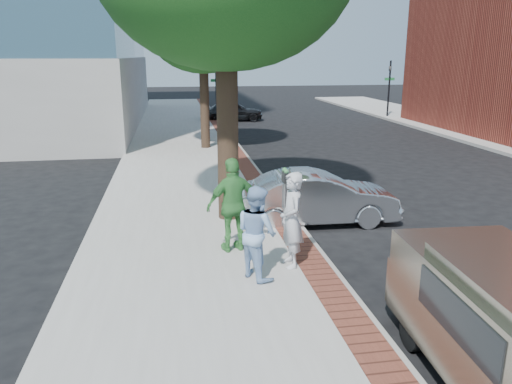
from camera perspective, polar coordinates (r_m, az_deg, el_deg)
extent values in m
plane|color=black|center=(11.10, 1.11, -6.45)|extent=(120.00, 120.00, 0.00)
cube|color=#9E9991|center=(18.58, -7.99, 2.61)|extent=(5.00, 60.00, 0.15)
cube|color=brown|center=(18.74, -1.26, 3.12)|extent=(0.60, 60.00, 0.01)
cube|color=gray|center=(18.81, -0.20, 2.92)|extent=(0.10, 60.00, 0.15)
cylinder|color=black|center=(32.33, -4.55, 11.36)|extent=(0.12, 0.12, 3.80)
imported|color=black|center=(32.28, -4.59, 13.30)|extent=(0.18, 0.15, 0.90)
cube|color=#1E7238|center=(32.29, -4.58, 12.59)|extent=(0.70, 0.03, 0.18)
cylinder|color=black|center=(35.28, 14.95, 11.23)|extent=(0.12, 0.12, 3.80)
imported|color=black|center=(35.23, 15.07, 13.01)|extent=(0.18, 0.15, 0.90)
cube|color=#1E7238|center=(35.25, 15.03, 12.36)|extent=(0.70, 0.03, 0.18)
cylinder|color=black|center=(12.23, -3.26, 6.99)|extent=(0.52, 0.52, 4.40)
cylinder|color=black|center=(22.27, -5.89, 9.99)|extent=(0.40, 0.40, 3.85)
ellipsoid|color=#124216|center=(22.21, -6.13, 18.35)|extent=(4.80, 4.80, 3.94)
cylinder|color=gray|center=(11.68, 3.32, -1.59)|extent=(0.07, 0.07, 1.15)
cube|color=#2D3030|center=(11.42, 3.47, 1.62)|extent=(0.12, 0.14, 0.24)
cube|color=#2D3030|center=(11.59, 3.27, 1.83)|extent=(0.12, 0.14, 0.24)
sphere|color=#3F8C4C|center=(11.38, 3.48, 2.36)|extent=(0.11, 0.11, 0.11)
sphere|color=#3F8C4C|center=(11.55, 3.29, 2.55)|extent=(0.11, 0.11, 0.11)
imported|color=silver|center=(9.57, 4.08, -3.22)|extent=(0.48, 0.70, 1.87)
imported|color=#95BBE7|center=(9.10, 0.09, -4.60)|extent=(0.98, 1.05, 1.74)
imported|color=#429243|center=(10.31, -2.56, -1.50)|extent=(1.24, 0.74, 1.98)
imported|color=silver|center=(12.65, 7.01, -0.65)|extent=(4.07, 1.55, 1.33)
imported|color=black|center=(32.80, -2.68, 9.26)|extent=(3.87, 1.59, 1.31)
cube|color=gray|center=(8.36, 21.32, -10.16)|extent=(1.77, 0.94, 0.75)
cylinder|color=black|center=(7.80, 17.62, -14.79)|extent=(0.24, 0.61, 0.60)
cube|color=black|center=(6.33, 21.80, -13.18)|extent=(0.13, 1.87, 0.51)
cube|color=black|center=(8.58, 20.25, -7.14)|extent=(1.49, 0.10, 0.37)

